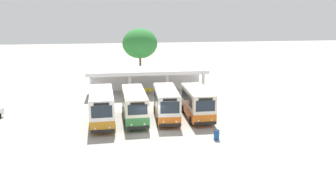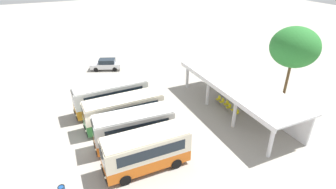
# 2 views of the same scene
# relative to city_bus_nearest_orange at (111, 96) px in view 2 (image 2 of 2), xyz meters

# --- Properties ---
(ground_plane) EXTENTS (180.00, 180.00, 0.00)m
(ground_plane) POSITION_rel_city_bus_nearest_orange_xyz_m (4.62, -2.97, -1.81)
(ground_plane) COLOR #A39E93
(city_bus_nearest_orange) EXTENTS (2.62, 7.92, 3.27)m
(city_bus_nearest_orange) POSITION_rel_city_bus_nearest_orange_xyz_m (0.00, 0.00, 0.00)
(city_bus_nearest_orange) COLOR black
(city_bus_nearest_orange) RESTS_ON ground
(city_bus_second_in_row) EXTENTS (2.46, 7.83, 3.08)m
(city_bus_second_in_row) POSITION_rel_city_bus_nearest_orange_xyz_m (3.27, 0.47, -0.10)
(city_bus_second_in_row) COLOR black
(city_bus_second_in_row) RESTS_ON ground
(city_bus_middle_cream) EXTENTS (2.51, 7.09, 3.21)m
(city_bus_middle_cream) POSITION_rel_city_bus_nearest_orange_xyz_m (6.53, 0.42, -0.04)
(city_bus_middle_cream) COLOR black
(city_bus_middle_cream) RESTS_ON ground
(city_bus_fourth_amber) EXTENTS (2.42, 6.86, 3.14)m
(city_bus_fourth_amber) POSITION_rel_city_bus_nearest_orange_xyz_m (9.80, 0.35, -0.07)
(city_bus_fourth_amber) COLOR black
(city_bus_fourth_amber) RESTS_ON ground
(parked_car_flank) EXTENTS (3.30, 4.77, 1.62)m
(parked_car_flank) POSITION_rel_city_bus_nearest_orange_xyz_m (-12.03, 2.12, -0.98)
(parked_car_flank) COLOR black
(parked_car_flank) RESTS_ON ground
(terminal_canopy) EXTENTS (15.87, 5.03, 3.40)m
(terminal_canopy) POSITION_rel_city_bus_nearest_orange_xyz_m (5.58, 12.74, 0.79)
(terminal_canopy) COLOR silver
(terminal_canopy) RESTS_ON ground
(waiting_chair_end_by_column) EXTENTS (0.44, 0.44, 0.86)m
(waiting_chair_end_by_column) POSITION_rel_city_bus_nearest_orange_xyz_m (3.36, 11.58, -1.29)
(waiting_chair_end_by_column) COLOR slate
(waiting_chair_end_by_column) RESTS_ON ground
(waiting_chair_second_from_end) EXTENTS (0.44, 0.44, 0.86)m
(waiting_chair_second_from_end) POSITION_rel_city_bus_nearest_orange_xyz_m (4.02, 11.61, -1.29)
(waiting_chair_second_from_end) COLOR slate
(waiting_chair_second_from_end) RESTS_ON ground
(waiting_chair_middle_seat) EXTENTS (0.44, 0.44, 0.86)m
(waiting_chair_middle_seat) POSITION_rel_city_bus_nearest_orange_xyz_m (4.68, 11.72, -1.29)
(waiting_chair_middle_seat) COLOR slate
(waiting_chair_middle_seat) RESTS_ON ground
(waiting_chair_fourth_seat) EXTENTS (0.44, 0.44, 0.86)m
(waiting_chair_fourth_seat) POSITION_rel_city_bus_nearest_orange_xyz_m (5.35, 11.57, -1.29)
(waiting_chair_fourth_seat) COLOR slate
(waiting_chair_fourth_seat) RESTS_ON ground
(waiting_chair_fifth_seat) EXTENTS (0.44, 0.44, 0.86)m
(waiting_chair_fifth_seat) POSITION_rel_city_bus_nearest_orange_xyz_m (6.01, 11.72, -1.29)
(waiting_chair_fifth_seat) COLOR slate
(waiting_chair_fifth_seat) RESTS_ON ground
(waiting_chair_far_end_seat) EXTENTS (0.44, 0.44, 0.86)m
(waiting_chair_far_end_seat) POSITION_rel_city_bus_nearest_orange_xyz_m (6.67, 11.57, -1.29)
(waiting_chair_far_end_seat) COLOR slate
(waiting_chair_far_end_seat) RESTS_ON ground
(roadside_tree_behind_canopy) EXTENTS (5.36, 5.36, 8.37)m
(roadside_tree_behind_canopy) POSITION_rel_city_bus_nearest_orange_xyz_m (5.19, 19.81, 4.27)
(roadside_tree_behind_canopy) COLOR brown
(roadside_tree_behind_canopy) RESTS_ON ground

